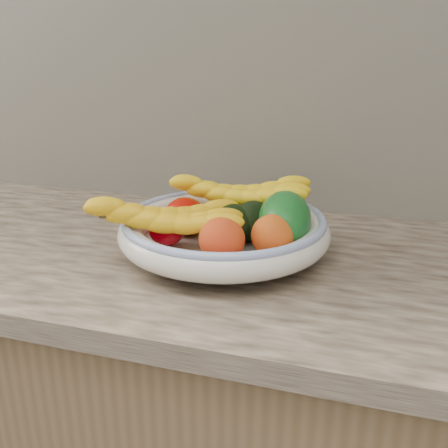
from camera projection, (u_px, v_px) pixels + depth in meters
kitchen_counter at (227, 430)px, 1.11m from camera, size 2.44×0.66×1.40m
fruit_bowl at (224, 230)px, 0.92m from camera, size 0.39×0.39×0.08m
clementine_back_left at (225, 210)px, 1.02m from camera, size 0.07×0.07×0.05m
clementine_back_right at (246, 211)px, 1.02m from camera, size 0.06×0.06×0.05m
clementine_back_mid at (231, 217)px, 0.98m from camera, size 0.05×0.05×0.05m
clementine_extra at (246, 212)px, 1.01m from camera, size 0.06×0.06×0.05m
tomato_left at (185, 216)px, 0.96m from camera, size 0.08×0.08×0.07m
tomato_near_left at (167, 229)px, 0.89m from camera, size 0.08×0.08×0.06m
avocado_center at (229, 223)px, 0.91m from camera, size 0.13×0.13×0.08m
avocado_right at (252, 221)px, 0.92m from camera, size 0.09×0.12×0.07m
green_mango at (284, 220)px, 0.89m from camera, size 0.15×0.17×0.13m
peach_front at (222, 240)px, 0.83m from camera, size 0.08×0.08×0.08m
peach_right at (272, 236)px, 0.84m from camera, size 0.07×0.07×0.07m
banana_bunch_back at (238, 197)px, 0.99m from camera, size 0.30×0.13×0.08m
banana_bunch_front at (165, 222)px, 0.86m from camera, size 0.31×0.21×0.08m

